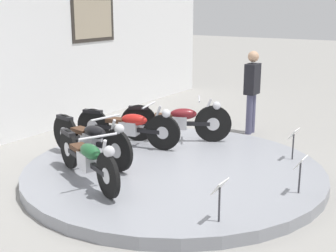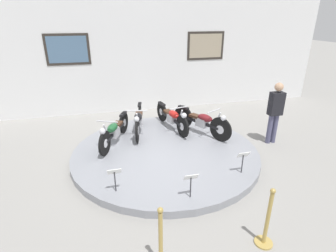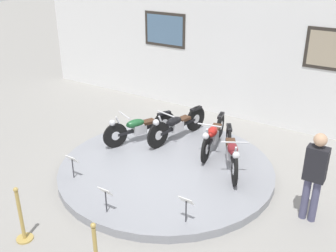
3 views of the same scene
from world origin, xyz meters
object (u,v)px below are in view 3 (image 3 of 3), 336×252
(motorcycle_red, at_px, (213,134))
(info_placard_front_centre, at_px, (106,194))
(visitor_standing, at_px, (315,173))
(stanchion_post_left_of_entry, at_px, (22,223))
(motorcycle_green, at_px, (139,127))
(motorcycle_black, at_px, (177,125))
(motorcycle_maroon, at_px, (232,151))
(info_placard_front_left, at_px, (72,162))
(info_placard_front_right, at_px, (186,204))

(motorcycle_red, distance_m, info_placard_front_centre, 3.22)
(visitor_standing, xyz_separation_m, stanchion_post_left_of_entry, (-3.83, -3.11, -0.62))
(motorcycle_green, xyz_separation_m, motorcycle_black, (0.72, 0.57, 0.02))
(motorcycle_red, height_order, visitor_standing, visitor_standing)
(motorcycle_maroon, distance_m, stanchion_post_left_of_entry, 4.29)
(stanchion_post_left_of_entry, bearing_deg, info_placard_front_centre, 54.71)
(visitor_standing, bearing_deg, stanchion_post_left_of_entry, -140.92)
(info_placard_front_left, distance_m, info_placard_front_right, 2.65)
(motorcycle_green, relative_size, motorcycle_black, 0.91)
(motorcycle_black, relative_size, info_placard_front_right, 3.85)
(motorcycle_red, bearing_deg, stanchion_post_left_of_entry, -106.84)
(motorcycle_red, distance_m, motorcycle_maroon, 0.91)
(info_placard_front_centre, relative_size, info_placard_front_right, 1.00)
(info_placard_front_right, bearing_deg, motorcycle_green, 140.44)
(info_placard_front_centre, bearing_deg, motorcycle_maroon, 65.17)
(motorcycle_maroon, relative_size, info_placard_front_left, 3.48)
(motorcycle_black, xyz_separation_m, info_placard_front_right, (1.82, -2.67, -0.02))
(motorcycle_black, bearing_deg, info_placard_front_right, -55.64)
(motorcycle_black, relative_size, visitor_standing, 1.16)
(motorcycle_maroon, relative_size, visitor_standing, 1.05)
(info_placard_front_centre, bearing_deg, stanchion_post_left_of_entry, -125.29)
(motorcycle_maroon, distance_m, info_placard_front_centre, 2.89)
(info_placard_front_right, bearing_deg, info_placard_front_left, 180.00)
(motorcycle_red, relative_size, info_placard_front_centre, 3.78)
(info_placard_front_centre, bearing_deg, motorcycle_black, 98.83)
(info_placard_front_left, bearing_deg, stanchion_post_left_of_entry, -73.02)
(motorcycle_red, distance_m, info_placard_front_left, 3.23)
(info_placard_front_left, xyz_separation_m, stanchion_post_left_of_entry, (0.51, -1.67, -0.19))
(motorcycle_black, height_order, info_placard_front_centre, motorcycle_black)
(motorcycle_green, bearing_deg, motorcycle_red, 18.39)
(info_placard_front_left, height_order, info_placard_front_right, same)
(motorcycle_black, distance_m, stanchion_post_left_of_entry, 4.36)
(motorcycle_black, relative_size, info_placard_front_left, 3.85)
(info_placard_front_right, relative_size, stanchion_post_left_of_entry, 0.50)
(motorcycle_green, xyz_separation_m, info_placard_front_left, (-0.12, -2.10, -0.00))
(motorcycle_green, xyz_separation_m, motorcycle_red, (1.71, 0.57, 0.01))
(info_placard_front_right, bearing_deg, motorcycle_black, 124.36)
(motorcycle_green, distance_m, visitor_standing, 4.30)
(motorcycle_maroon, xyz_separation_m, stanchion_post_left_of_entry, (-2.03, -3.77, -0.22))
(motorcycle_green, relative_size, motorcycle_maroon, 1.01)
(motorcycle_black, xyz_separation_m, info_placard_front_left, (-0.83, -2.67, -0.02))
(info_placard_front_left, bearing_deg, visitor_standing, 18.34)
(motorcycle_green, relative_size, visitor_standing, 1.06)
(info_placard_front_right, relative_size, visitor_standing, 0.30)
(motorcycle_green, bearing_deg, visitor_standing, -8.82)
(visitor_standing, bearing_deg, motorcycle_black, 160.76)
(motorcycle_black, height_order, info_placard_front_left, motorcycle_black)
(motorcycle_red, relative_size, motorcycle_maroon, 1.09)
(info_placard_front_left, distance_m, info_placard_front_centre, 1.43)
(motorcycle_black, bearing_deg, stanchion_post_left_of_entry, -94.24)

